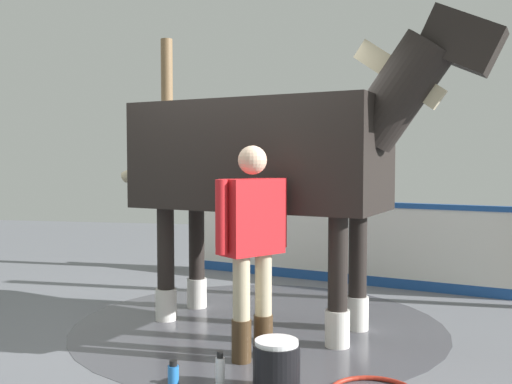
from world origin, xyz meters
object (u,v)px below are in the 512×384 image
object	(u,v)px
handler	(252,238)
bottle_spray	(173,377)
horse	(271,157)
wash_bucket	(277,367)
bottle_shampoo	(220,371)

from	to	relation	value
handler	bottle_spray	bearing A→B (deg)	101.37
handler	horse	bearing A→B (deg)	-49.10
wash_bucket	bottle_shampoo	world-z (taller)	wash_bucket
horse	bottle_shampoo	world-z (taller)	horse
horse	handler	size ratio (longest dim) A/B	2.17
horse	wash_bucket	size ratio (longest dim) A/B	10.08
handler	bottle_spray	size ratio (longest dim) A/B	7.97
bottle_shampoo	horse	bearing A→B (deg)	-93.99
wash_bucket	bottle_spray	distance (m)	0.68
bottle_shampoo	bottle_spray	xyz separation A→B (m)	(0.29, 0.11, -0.02)
horse	wash_bucket	world-z (taller)	horse
wash_bucket	horse	bearing A→B (deg)	-79.25
wash_bucket	bottle_shampoo	size ratio (longest dim) A/B	1.42
handler	wash_bucket	size ratio (longest dim) A/B	4.63
horse	wash_bucket	xyz separation A→B (m)	(-0.28, 1.48, -1.37)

